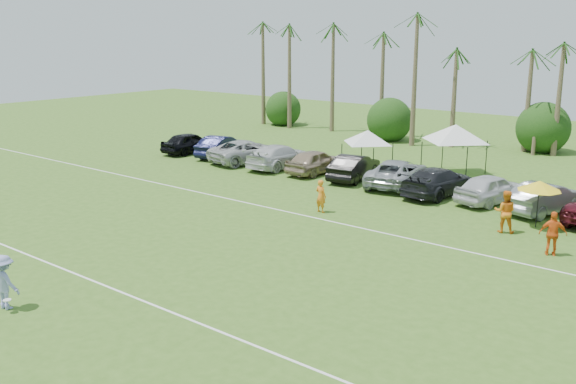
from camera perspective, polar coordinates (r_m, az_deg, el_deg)
The scene contains 30 objects.
ground at distance 25.86m, azimuth -22.78°, elevation -7.71°, with size 120.00×120.00×0.00m, color #3B611D.
field_lines at distance 30.13m, azimuth -9.38°, elevation -3.71°, with size 80.00×12.10×0.01m.
palm_tree_0 at distance 65.56m, azimuth -2.86°, elevation 12.64°, with size 2.40×2.40×8.90m.
palm_tree_1 at distance 62.33m, azimuth 0.67°, elevation 13.38°, with size 2.40×2.40×9.90m.
palm_tree_2 at distance 59.36m, azimuth 4.58°, elevation 14.13°, with size 2.40×2.40×10.90m.
palm_tree_3 at distance 57.20m, azimuth 8.02°, elevation 14.90°, with size 2.40×2.40×11.90m.
palm_tree_4 at distance 55.26m, azimuth 11.56°, elevation 12.11°, with size 2.40×2.40×8.90m.
palm_tree_5 at distance 53.50m, azimuth 15.49°, elevation 12.77°, with size 2.40×2.40×9.90m.
palm_tree_6 at distance 52.01m, azimuth 19.69°, elevation 13.40°, with size 2.40×2.40×10.90m.
palm_tree_7 at distance 50.81m, azimuth 24.14°, elevation 13.97°, with size 2.40×2.40×11.90m.
bush_tree_0 at distance 64.77m, azimuth -0.20°, elevation 7.60°, with size 4.00×4.00×4.00m.
bush_tree_1 at distance 57.53m, azimuth 9.97°, elevation 6.56°, with size 4.00×4.00×4.00m.
bush_tree_2 at distance 52.83m, azimuth 21.44°, elevation 5.15°, with size 4.00×4.00×4.00m.
sideline_player_a at distance 33.12m, azimuth 2.94°, elevation -0.36°, with size 0.63×0.41×1.73m, color orange.
sideline_player_b at distance 31.39m, azimuth 18.73°, elevation -1.66°, with size 0.98×0.76×2.01m, color orange.
sideline_player_c at distance 28.91m, azimuth 22.49°, elevation -3.44°, with size 1.11×0.46×1.89m, color orange.
canopy_tent_left at distance 43.52m, azimuth 7.12°, elevation 5.47°, with size 3.86×3.86×3.13m.
canopy_tent_right at distance 42.90m, azimuth 14.71°, elevation 5.83°, with size 4.75×4.75×3.85m.
market_umbrella at distance 32.47m, azimuth 21.45°, elevation 0.53°, with size 2.05×2.05×2.29m.
frisbee_player at distance 23.70m, azimuth -23.87°, elevation -7.34°, with size 1.33×0.90×1.89m.
parked_car_0 at distance 50.06m, azimuth -8.74°, elevation 4.36°, with size 1.90×4.72×1.61m, color black.
parked_car_1 at distance 48.20m, azimuth -5.98°, elevation 4.08°, with size 1.70×4.88×1.61m, color black.
parked_car_2 at distance 45.94m, azimuth -3.62°, elevation 3.63°, with size 2.67×5.79×1.61m, color #B4B4B4.
parked_car_3 at distance 44.03m, azimuth -0.74°, elevation 3.20°, with size 2.25×5.55×1.61m, color silver.
parked_car_4 at distance 42.29m, azimuth 2.45°, elevation 2.74°, with size 1.90×4.72×1.61m, color #9E876C.
parked_car_5 at distance 40.69m, azimuth 5.89°, elevation 2.22°, with size 1.70×4.88×1.61m, color black.
parked_car_6 at distance 39.36m, azimuth 9.69°, elevation 1.69°, with size 2.67×5.79×1.61m, color #969BA0.
parked_car_7 at distance 37.56m, azimuth 13.24°, elevation 0.92°, with size 2.25×5.55×1.61m, color black.
parked_car_8 at distance 36.66m, azimuth 17.61°, elevation 0.31°, with size 1.90×4.72×1.61m, color silver.
parked_car_9 at distance 35.51m, azimuth 21.92°, elevation -0.49°, with size 1.70×4.88×1.61m, color slate.
Camera 1 is at (21.58, -10.95, 9.11)m, focal length 40.00 mm.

